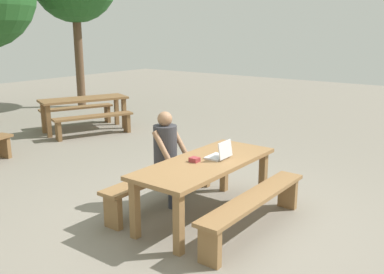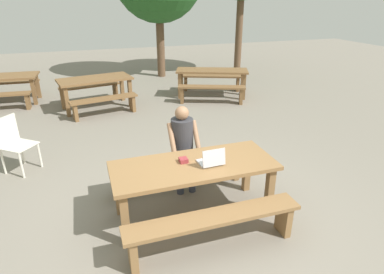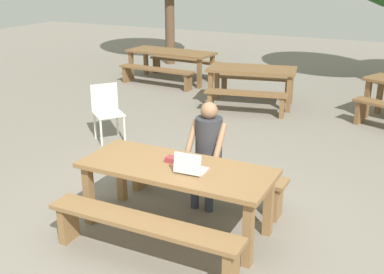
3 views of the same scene
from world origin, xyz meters
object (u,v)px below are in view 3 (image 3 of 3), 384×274
Objects in this scene: picnic_table_front at (176,175)px; picnic_table_rear at (171,55)px; person_seated at (208,146)px; small_pouch at (171,159)px; laptop at (190,167)px; picnic_table_distant at (252,74)px; plastic_chair at (107,110)px.

picnic_table_front reaches higher than picnic_table_rear.
picnic_table_front is 0.67m from person_seated.
picnic_table_rear is at bearing 122.15° from person_seated.
laptop is at bearing -28.20° from small_pouch.
picnic_table_distant is (-0.91, 4.95, 0.01)m from picnic_table_front.
small_pouch is (-0.11, 0.09, 0.13)m from picnic_table_front.
person_seated is at bearing -81.10° from plastic_chair.
picnic_table_rear is at bearing -62.28° from laptop.
plastic_chair is at bearing -71.80° from picnic_table_rear.
person_seated is 6.47m from picnic_table_rear.
picnic_table_distant is (1.43, 2.92, 0.16)m from plastic_chair.
picnic_table_rear is (-3.38, 6.14, 0.00)m from picnic_table_front.
person_seated is at bearing -53.98° from picnic_table_rear.
laptop reaches higher than picnic_table_front.
laptop is at bearing -88.95° from picnic_table_distant.
picnic_table_distant reaches higher than picnic_table_rear.
picnic_table_rear is at bearing 118.45° from small_pouch.
picnic_table_rear is 2.75m from picnic_table_distant.
small_pouch is 0.06× the size of picnic_table_distant.
picnic_table_front is at bearing -95.24° from person_seated.
person_seated is at bearing 73.62° from small_pouch.
picnic_table_distant is at bearing 102.66° from person_seated.
small_pouch is at bearing -30.46° from laptop.
laptop is 0.33× the size of plastic_chair.
picnic_table_front is 0.93× the size of picnic_table_rear.
picnic_table_front is at bearing -38.85° from small_pouch.
picnic_table_front is 7.01m from picnic_table_rear.
small_pouch is at bearing -106.38° from person_seated.
person_seated is 0.67× the size of picnic_table_distant.
laptop is 0.14× the size of picnic_table_rear.
plastic_chair is 0.41× the size of picnic_table_rear.
picnic_table_distant is (-0.97, 4.30, -0.09)m from person_seated.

